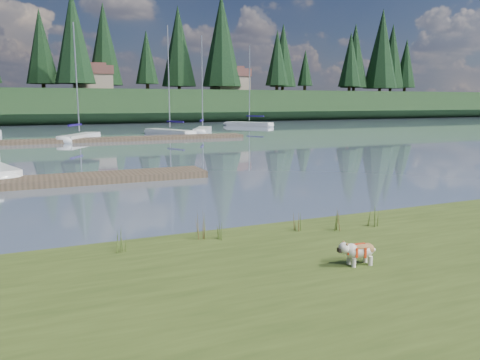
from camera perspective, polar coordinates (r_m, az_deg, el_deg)
name	(u,v)px	position (r m, az deg, el deg)	size (l,w,h in m)	color
ground	(77,142)	(42.16, -19.27, 4.39)	(200.00, 200.00, 0.00)	slate
bank	(268,321)	(7.41, 3.40, -16.75)	(60.00, 9.00, 0.35)	#3F511C
ridge	(55,107)	(84.97, -21.60, 8.32)	(200.00, 20.00, 5.00)	black
bulldog	(359,250)	(9.33, 14.30, -8.27)	(0.79, 0.38, 0.47)	silver
dock_near	(15,183)	(21.20, -25.74, -0.33)	(16.00, 2.00, 0.30)	#4C3D2C
dock_far	(101,140)	(42.34, -16.57, 4.75)	(26.00, 2.20, 0.30)	#4C3D2C
sailboat_bg_2	(83,136)	(44.41, -18.64, 5.09)	(4.45, 6.47, 10.20)	silver
sailboat_bg_3	(166,132)	(49.03, -9.00, 5.85)	(4.25, 7.38, 10.95)	silver
sailboat_bg_4	(203,129)	(52.21, -4.50, 6.16)	(4.20, 6.93, 10.44)	silver
sailboat_bg_5	(245,124)	(65.32, 0.64, 6.88)	(5.55, 7.17, 10.98)	silver
weed_0	(200,227)	(10.69, -4.85, -5.78)	(0.17, 0.14, 0.67)	#475B23
weed_1	(218,231)	(10.69, -2.72, -6.20)	(0.17, 0.14, 0.48)	#475B23
weed_2	(337,220)	(11.66, 11.77, -4.74)	(0.17, 0.14, 0.62)	#475B23
weed_3	(122,240)	(10.11, -14.20, -7.12)	(0.17, 0.14, 0.61)	#475B23
weed_4	(298,222)	(11.47, 7.11, -5.12)	(0.17, 0.14, 0.50)	#475B23
weed_5	(374,218)	(12.24, 15.98, -4.42)	(0.17, 0.14, 0.53)	#475B23
mud_lip	(184,246)	(11.27, -6.82, -7.97)	(60.00, 0.50, 0.14)	#33281C
conifer_4	(74,37)	(78.74, -19.63, 16.12)	(6.16, 6.16, 15.10)	#382619
conifer_5	(147,57)	(84.19, -11.31, 14.47)	(3.96, 3.96, 10.35)	#382619
conifer_6	(222,40)	(86.37, -2.26, 16.63)	(7.04, 7.04, 17.00)	#382619
conifer_7	(283,55)	(94.75, 5.26, 14.88)	(5.28, 5.28, 13.20)	#382619
conifer_8	(350,60)	(98.28, 13.29, 14.08)	(4.62, 4.62, 11.77)	#382619
conifer_9	(392,56)	(108.82, 18.03, 14.14)	(5.94, 5.94, 14.62)	#382619
house_1	(92,77)	(83.49, -17.55, 11.84)	(6.30, 5.30, 4.65)	gray
house_2	(230,79)	(87.48, -1.22, 12.16)	(6.30, 5.30, 4.65)	gray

